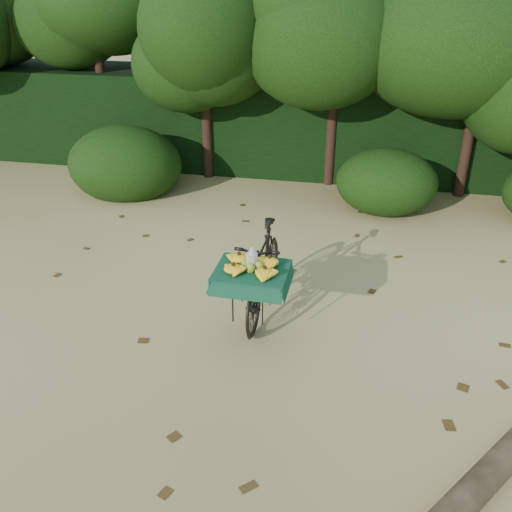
# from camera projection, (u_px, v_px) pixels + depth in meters

# --- Properties ---
(ground) EXTENTS (80.00, 80.00, 0.00)m
(ground) POSITION_uv_depth(u_px,v_px,m) (233.00, 362.00, 5.49)
(ground) COLOR #D4BD71
(ground) RESTS_ON ground
(vendor_bicycle) EXTENTS (0.74, 1.76, 1.03)m
(vendor_bicycle) POSITION_uv_depth(u_px,v_px,m) (263.00, 271.00, 6.09)
(vendor_bicycle) COLOR black
(vendor_bicycle) RESTS_ON ground
(fallen_log) EXTENTS (2.12, 2.66, 0.23)m
(fallen_log) POSITION_uv_depth(u_px,v_px,m) (456.00, 510.00, 3.86)
(fallen_log) COLOR brown
(fallen_log) RESTS_ON ground
(hedge_backdrop) EXTENTS (26.00, 1.80, 1.80)m
(hedge_backdrop) POSITION_uv_depth(u_px,v_px,m) (309.00, 123.00, 10.53)
(hedge_backdrop) COLOR black
(hedge_backdrop) RESTS_ON ground
(tree_row) EXTENTS (14.50, 2.00, 4.00)m
(tree_row) POSITION_uv_depth(u_px,v_px,m) (270.00, 69.00, 9.44)
(tree_row) COLOR black
(tree_row) RESTS_ON ground
(bush_clumps) EXTENTS (8.80, 1.70, 0.90)m
(bush_clumps) POSITION_uv_depth(u_px,v_px,m) (324.00, 181.00, 8.92)
(bush_clumps) COLOR black
(bush_clumps) RESTS_ON ground
(leaf_litter) EXTENTS (7.00, 7.30, 0.01)m
(leaf_litter) POSITION_uv_depth(u_px,v_px,m) (247.00, 325.00, 6.05)
(leaf_litter) COLOR #463012
(leaf_litter) RESTS_ON ground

